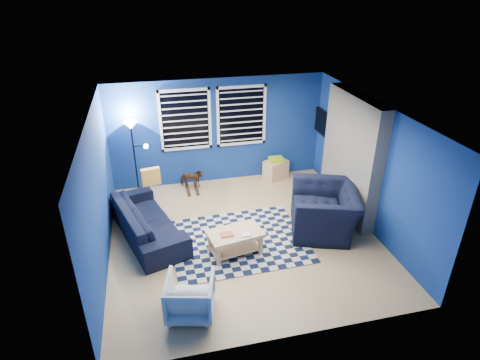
{
  "coord_description": "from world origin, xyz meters",
  "views": [
    {
      "loc": [
        -1.53,
        -6.23,
        4.53
      ],
      "look_at": [
        0.01,
        0.3,
        1.08
      ],
      "focal_mm": 30.0,
      "sensor_mm": 36.0,
      "label": 1
    }
  ],
  "objects_px": {
    "cabinet": "(276,169)",
    "rocking_horse": "(192,179)",
    "floor_lamp": "(133,136)",
    "armchair_big": "(324,210)",
    "sofa": "(147,221)",
    "armchair_bent": "(190,296)",
    "coffee_table": "(235,238)",
    "tv": "(325,124)"
  },
  "relations": [
    {
      "from": "sofa",
      "to": "armchair_bent",
      "type": "relative_size",
      "value": 3.21
    },
    {
      "from": "rocking_horse",
      "to": "tv",
      "type": "bearing_deg",
      "value": -75.48
    },
    {
      "from": "rocking_horse",
      "to": "coffee_table",
      "type": "height_order",
      "value": "rocking_horse"
    },
    {
      "from": "rocking_horse",
      "to": "cabinet",
      "type": "relative_size",
      "value": 0.85
    },
    {
      "from": "rocking_horse",
      "to": "coffee_table",
      "type": "distance_m",
      "value": 2.61
    },
    {
      "from": "tv",
      "to": "armchair_bent",
      "type": "distance_m",
      "value": 5.34
    },
    {
      "from": "tv",
      "to": "armchair_bent",
      "type": "height_order",
      "value": "tv"
    },
    {
      "from": "floor_lamp",
      "to": "sofa",
      "type": "bearing_deg",
      "value": -85.39
    },
    {
      "from": "tv",
      "to": "cabinet",
      "type": "relative_size",
      "value": 1.53
    },
    {
      "from": "cabinet",
      "to": "sofa",
      "type": "bearing_deg",
      "value": -173.55
    },
    {
      "from": "armchair_bent",
      "to": "rocking_horse",
      "type": "bearing_deg",
      "value": -83.3
    },
    {
      "from": "armchair_big",
      "to": "rocking_horse",
      "type": "height_order",
      "value": "armchair_big"
    },
    {
      "from": "sofa",
      "to": "armchair_big",
      "type": "distance_m",
      "value": 3.42
    },
    {
      "from": "coffee_table",
      "to": "floor_lamp",
      "type": "height_order",
      "value": "floor_lamp"
    },
    {
      "from": "rocking_horse",
      "to": "floor_lamp",
      "type": "height_order",
      "value": "floor_lamp"
    },
    {
      "from": "tv",
      "to": "armchair_big",
      "type": "relative_size",
      "value": 0.72
    },
    {
      "from": "cabinet",
      "to": "floor_lamp",
      "type": "distance_m",
      "value": 3.5
    },
    {
      "from": "coffee_table",
      "to": "rocking_horse",
      "type": "bearing_deg",
      "value": 100.2
    },
    {
      "from": "tv",
      "to": "rocking_horse",
      "type": "bearing_deg",
      "value": 178.35
    },
    {
      "from": "sofa",
      "to": "floor_lamp",
      "type": "bearing_deg",
      "value": -12.51
    },
    {
      "from": "sofa",
      "to": "floor_lamp",
      "type": "distance_m",
      "value": 2.09
    },
    {
      "from": "coffee_table",
      "to": "floor_lamp",
      "type": "distance_m",
      "value": 3.37
    },
    {
      "from": "armchair_big",
      "to": "cabinet",
      "type": "xyz_separation_m",
      "value": [
        -0.21,
        2.38,
        -0.21
      ]
    },
    {
      "from": "tv",
      "to": "floor_lamp",
      "type": "relative_size",
      "value": 0.58
    },
    {
      "from": "tv",
      "to": "coffee_table",
      "type": "height_order",
      "value": "tv"
    },
    {
      "from": "sofa",
      "to": "cabinet",
      "type": "xyz_separation_m",
      "value": [
        3.16,
        1.79,
        -0.09
      ]
    },
    {
      "from": "sofa",
      "to": "floor_lamp",
      "type": "height_order",
      "value": "floor_lamp"
    },
    {
      "from": "tv",
      "to": "sofa",
      "type": "relative_size",
      "value": 0.44
    },
    {
      "from": "cabinet",
      "to": "tv",
      "type": "bearing_deg",
      "value": -36.23
    },
    {
      "from": "tv",
      "to": "sofa",
      "type": "xyz_separation_m",
      "value": [
        -4.23,
        -1.54,
        -1.07
      ]
    },
    {
      "from": "armchair_bent",
      "to": "armchair_big",
      "type": "bearing_deg",
      "value": -136.35
    },
    {
      "from": "sofa",
      "to": "armchair_bent",
      "type": "bearing_deg",
      "value": 177.22
    },
    {
      "from": "coffee_table",
      "to": "sofa",
      "type": "bearing_deg",
      "value": 148.12
    },
    {
      "from": "armchair_big",
      "to": "floor_lamp",
      "type": "xyz_separation_m",
      "value": [
        -3.51,
        2.38,
        0.97
      ]
    },
    {
      "from": "armchair_big",
      "to": "cabinet",
      "type": "bearing_deg",
      "value": -156.85
    },
    {
      "from": "tv",
      "to": "coffee_table",
      "type": "distance_m",
      "value": 3.83
    },
    {
      "from": "coffee_table",
      "to": "cabinet",
      "type": "distance_m",
      "value": 3.19
    },
    {
      "from": "cabinet",
      "to": "rocking_horse",
      "type": "bearing_deg",
      "value": 161.21
    },
    {
      "from": "cabinet",
      "to": "floor_lamp",
      "type": "relative_size",
      "value": 0.38
    },
    {
      "from": "armchair_big",
      "to": "armchair_bent",
      "type": "height_order",
      "value": "armchair_big"
    },
    {
      "from": "sofa",
      "to": "armchair_bent",
      "type": "height_order",
      "value": "sofa"
    },
    {
      "from": "coffee_table",
      "to": "armchair_big",
      "type": "bearing_deg",
      "value": 10.65
    }
  ]
}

